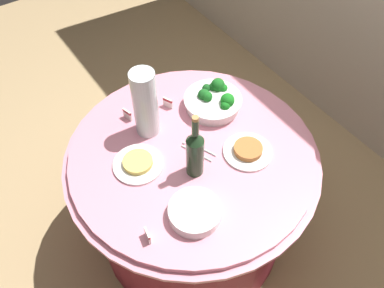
% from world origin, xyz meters
% --- Properties ---
extents(ground_plane, '(6.00, 6.00, 0.00)m').
position_xyz_m(ground_plane, '(0.00, 0.00, 0.00)').
color(ground_plane, tan).
extents(buffet_table, '(1.16, 1.16, 0.74)m').
position_xyz_m(buffet_table, '(0.00, 0.00, 0.38)').
color(buffet_table, maroon).
rests_on(buffet_table, ground_plane).
extents(broccoli_bowl, '(0.28, 0.28, 0.11)m').
position_xyz_m(broccoli_bowl, '(-0.17, 0.24, 0.78)').
color(broccoli_bowl, white).
rests_on(broccoli_bowl, buffet_table).
extents(plate_stack, '(0.21, 0.21, 0.05)m').
position_xyz_m(plate_stack, '(0.27, -0.18, 0.77)').
color(plate_stack, white).
rests_on(plate_stack, buffet_table).
extents(wine_bottle, '(0.07, 0.07, 0.34)m').
position_xyz_m(wine_bottle, '(0.09, -0.05, 0.87)').
color(wine_bottle, '#1E361E').
rests_on(wine_bottle, buffet_table).
extents(decorative_fruit_vase, '(0.11, 0.11, 0.34)m').
position_xyz_m(decorative_fruit_vase, '(-0.22, -0.09, 0.89)').
color(decorative_fruit_vase, silver).
rests_on(decorative_fruit_vase, buffet_table).
extents(serving_tongs, '(0.16, 0.10, 0.01)m').
position_xyz_m(serving_tongs, '(0.01, 0.02, 0.74)').
color(serving_tongs, silver).
rests_on(serving_tongs, buffet_table).
extents(food_plate_peanuts, '(0.22, 0.22, 0.04)m').
position_xyz_m(food_plate_peanuts, '(0.15, 0.20, 0.75)').
color(food_plate_peanuts, white).
rests_on(food_plate_peanuts, buffet_table).
extents(food_plate_noodles, '(0.22, 0.22, 0.03)m').
position_xyz_m(food_plate_noodles, '(-0.07, -0.24, 0.75)').
color(food_plate_noodles, white).
rests_on(food_plate_noodles, buffet_table).
extents(label_placard_front, '(0.05, 0.02, 0.05)m').
position_xyz_m(label_placard_front, '(-0.34, -0.14, 0.77)').
color(label_placard_front, white).
rests_on(label_placard_front, buffet_table).
extents(label_placard_mid, '(0.05, 0.03, 0.05)m').
position_xyz_m(label_placard_mid, '(-0.29, 0.06, 0.77)').
color(label_placard_mid, white).
rests_on(label_placard_mid, buffet_table).
extents(label_placard_rear, '(0.05, 0.02, 0.05)m').
position_xyz_m(label_placard_rear, '(0.25, -0.38, 0.77)').
color(label_placard_rear, white).
rests_on(label_placard_rear, buffet_table).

